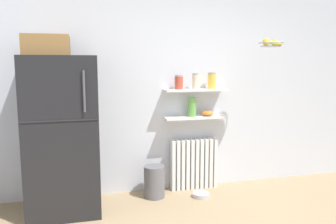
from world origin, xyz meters
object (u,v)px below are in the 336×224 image
Objects in this scene: trash_bin at (154,182)px; storage_jar_2 at (212,81)px; storage_jar_0 at (179,82)px; vase at (192,107)px; pet_food_bowl at (201,195)px; storage_jar_1 at (196,81)px; hanging_fruit_basket at (271,43)px; shelf_bowl at (207,113)px; radiator at (194,164)px; refrigerator at (62,131)px.

storage_jar_2 is at bearing 10.23° from trash_bin.
storage_jar_2 is at bearing 0.00° from storage_jar_0.
vase is 1.07m from pet_food_bowl.
trash_bin is (-0.56, -0.14, -1.19)m from storage_jar_1.
storage_jar_2 reaches higher than pet_food_bowl.
storage_jar_0 is 0.60× the size of hanging_fruit_basket.
vase is 0.62× the size of trash_bin.
pet_food_bowl is at bearing -84.38° from vase.
pet_food_bowl is (-0.18, -0.28, -0.95)m from shelf_bowl.
hanging_fruit_basket reaches higher than radiator.
storage_jar_1 is 1.32m from trash_bin.
storage_jar_0 is 0.45× the size of trash_bin.
refrigerator reaches higher than shelf_bowl.
shelf_bowl is at bearing -180.00° from storage_jar_2.
trash_bin is (-0.72, -0.14, -0.78)m from shelf_bowl.
storage_jar_2 is 1.42m from trash_bin.
hanging_fruit_basket is (0.77, -0.41, 0.45)m from storage_jar_1.
trash_bin is at bearing 165.24° from pet_food_bowl.
storage_jar_2 is 1.40m from pet_food_bowl.
hanging_fruit_basket is at bearing -11.43° from trash_bin.
storage_jar_0 is 0.43m from storage_jar_2.
storage_jar_0 is at bearing -180.00° from shelf_bowl.
trash_bin is (-0.77, -0.14, -1.19)m from storage_jar_2.
radiator is at bearing 36.42° from vase.
storage_jar_0 is 1.39m from pet_food_bowl.
shelf_bowl is at bearing 0.00° from vase.
storage_jar_1 is at bearing 8.81° from refrigerator.
pet_food_bowl is 0.69× the size of hanging_fruit_basket.
hanging_fruit_basket is (2.35, -0.16, 0.94)m from refrigerator.
storage_jar_1 reaches higher than radiator.
vase is (0.17, 0.00, -0.31)m from storage_jar_0.
hanging_fruit_basket is (0.78, -0.12, 1.80)m from pet_food_bowl.
shelf_bowl is at bearing 10.95° from trash_bin.
storage_jar_2 is 0.69× the size of hanging_fruit_basket.
refrigerator reaches higher than storage_jar_2.
vase is at bearing 9.04° from refrigerator.
storage_jar_0 is 0.89× the size of storage_jar_1.
refrigerator is 1.70m from radiator.
vase reaches higher than pet_food_bowl.
hanging_fruit_basket is at bearing -3.94° from refrigerator.
pet_food_bowl is at bearing -14.76° from trash_bin.
storage_jar_2 is at bearing 143.78° from hanging_fruit_basket.
radiator is at bearing 90.00° from storage_jar_1.
hanging_fruit_basket reaches higher than trash_bin.
storage_jar_0 is at bearing 125.55° from pet_food_bowl.
storage_jar_1 is 0.67× the size of hanging_fruit_basket.
pet_food_bowl is (-0.23, -0.28, -1.36)m from storage_jar_2.
storage_jar_0 is 0.87× the size of pet_food_bowl.
hanging_fruit_basket is (0.98, -0.41, 0.46)m from storage_jar_0.
refrigerator reaches higher than pet_food_bowl.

